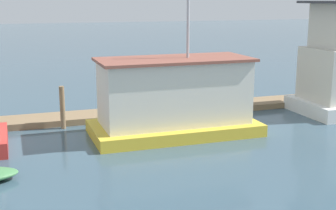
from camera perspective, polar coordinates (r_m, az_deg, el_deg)
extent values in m
plane|color=#385160|center=(20.89, -0.89, -3.17)|extent=(200.00, 200.00, 0.00)
cube|color=#846B4C|center=(23.63, -3.14, -0.93)|extent=(33.80, 1.85, 0.30)
cube|color=gold|center=(20.42, 0.76, -2.81)|extent=(7.16, 3.55, 0.50)
cube|color=silver|center=(20.05, 0.77, 1.58)|extent=(6.23, 2.62, 2.69)
cube|color=brown|center=(19.82, 0.79, 5.57)|extent=(6.53, 2.92, 0.12)
cylinder|color=#B2B2B7|center=(19.89, 2.46, 10.54)|extent=(0.12, 0.12, 3.31)
cylinder|color=#846B4C|center=(21.57, -12.75, -0.30)|extent=(0.23, 0.23, 1.95)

